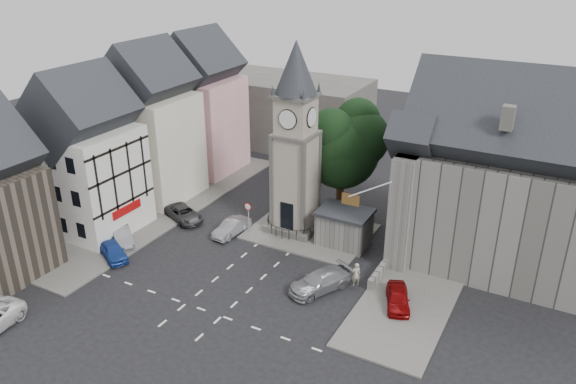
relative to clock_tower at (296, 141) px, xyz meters
The scene contains 23 objects.
ground 11.39m from the clock_tower, 90.00° to the right, with size 120.00×120.00×0.00m, color black.
pavement_west 15.00m from the clock_tower, behind, with size 6.00×30.00×0.14m, color #595651.
pavement_east 14.45m from the clock_tower, ahead, with size 6.00×26.00×0.14m, color #595651.
central_island 8.18m from the clock_tower, ahead, with size 10.00×8.00×0.16m, color #595651.
road_markings 15.74m from the clock_tower, 90.00° to the right, with size 20.00×8.00×0.01m, color silver.
clock_tower is the anchor object (origin of this frame).
stone_shelter 8.15m from the clock_tower, ahead, with size 4.30×3.30×3.08m.
town_tree 5.51m from the clock_tower, 68.23° to the left, with size 7.20×7.20×10.80m.
warning_sign_post 7.34m from the clock_tower, 141.37° to the right, with size 0.70×0.19×2.85m.
terrace_pink 17.51m from the clock_tower, 152.68° to the left, with size 8.10×7.60×12.80m.
terrace_cream 15.58m from the clock_tower, behind, with size 8.10×7.60×12.80m.
terrace_tudor 17.55m from the clock_tower, 152.73° to the right, with size 8.10×7.60×12.00m.
backdrop_west 23.69m from the clock_tower, 120.95° to the left, with size 20.00×10.00×8.00m, color #4C4944.
east_building 15.99m from the clock_tower, 10.92° to the left, with size 14.40×11.40×12.60m.
east_boundary_wall 12.15m from the clock_tower, 12.32° to the left, with size 0.40×16.00×0.90m, color #5E5C56.
flagpole 9.01m from the clock_tower, 26.52° to the right, with size 3.68×0.10×2.74m.
car_west_blue 17.05m from the clock_tower, 132.87° to the right, with size 1.56×3.87×1.32m, color navy.
car_west_silver 16.45m from the clock_tower, 141.67° to the right, with size 1.39×3.98×1.31m, color gray.
car_west_grey 12.63m from the clock_tower, 161.23° to the right, with size 2.06×4.47×1.24m, color #333436.
car_island_silver 9.32m from the clock_tower, 141.11° to the right, with size 1.37×3.93×1.29m, color gray.
car_island_east 12.10m from the clock_tower, 51.58° to the right, with size 1.99×4.88×1.42m, color #93949A.
car_east_red 15.27m from the clock_tower, 30.29° to the right, with size 1.53×3.80×1.30m, color maroon.
pedestrian 12.18m from the clock_tower, 35.58° to the right, with size 0.68×0.45×1.86m, color #A8A18B.
Camera 1 is at (20.15, -30.62, 23.05)m, focal length 35.00 mm.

